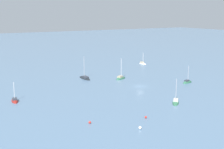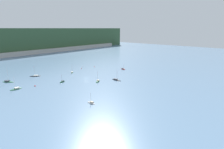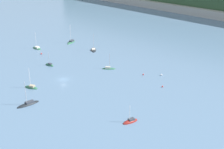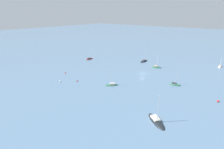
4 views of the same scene
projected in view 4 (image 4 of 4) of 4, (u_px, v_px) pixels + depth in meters
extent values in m
plane|color=slate|center=(143.00, 74.00, 88.28)|extent=(600.00, 600.00, 0.00)
ellipsoid|color=silver|center=(220.00, 67.00, 98.99)|extent=(1.71, 5.17, 1.32)
cube|color=tan|center=(220.00, 66.00, 99.06)|extent=(1.15, 1.87, 0.71)
cylinder|color=silver|center=(221.00, 62.00, 97.81)|extent=(0.14, 0.14, 5.14)
ellipsoid|color=#2D6647|center=(111.00, 85.00, 74.20)|extent=(5.47, 5.50, 1.11)
cube|color=beige|center=(112.00, 84.00, 74.03)|extent=(2.40, 2.41, 0.75)
cylinder|color=#B2B2B7|center=(111.00, 77.00, 72.93)|extent=(0.14, 0.14, 6.71)
ellipsoid|color=#2D6647|center=(175.00, 85.00, 74.43)|extent=(5.04, 2.44, 1.79)
cube|color=#333842|center=(174.00, 83.00, 74.33)|extent=(1.92, 1.39, 0.64)
cylinder|color=#B2B2B7|center=(176.00, 78.00, 73.21)|extent=(0.14, 0.14, 5.67)
ellipsoid|color=black|center=(144.00, 61.00, 110.17)|extent=(2.18, 8.10, 1.36)
cube|color=#333842|center=(144.00, 61.00, 109.45)|extent=(1.52, 2.92, 0.67)
cylinder|color=#B2B2B7|center=(145.00, 54.00, 108.96)|extent=(0.14, 0.14, 8.20)
ellipsoid|color=#2D6647|center=(156.00, 68.00, 97.82)|extent=(5.94, 4.18, 1.70)
cube|color=tan|center=(155.00, 66.00, 97.64)|extent=(2.42, 2.11, 0.76)
cylinder|color=silver|center=(157.00, 61.00, 96.36)|extent=(0.14, 0.14, 7.41)
ellipsoid|color=black|center=(156.00, 122.00, 49.71)|extent=(8.33, 7.24, 1.26)
cube|color=beige|center=(155.00, 118.00, 50.11)|extent=(3.53, 3.30, 0.60)
cylinder|color=#B2B2B7|center=(158.00, 108.00, 47.81)|extent=(0.14, 0.14, 8.28)
ellipsoid|color=maroon|center=(89.00, 59.00, 115.25)|extent=(2.61, 5.47, 1.56)
cube|color=#333842|center=(89.00, 58.00, 114.73)|extent=(1.55, 2.06, 0.62)
cylinder|color=silver|center=(90.00, 55.00, 114.39)|extent=(0.14, 0.14, 5.21)
sphere|color=red|center=(65.00, 73.00, 88.98)|extent=(0.59, 0.59, 0.59)
sphere|color=red|center=(218.00, 101.00, 60.37)|extent=(0.75, 0.75, 0.75)
sphere|color=white|center=(60.00, 81.00, 77.83)|extent=(0.69, 0.69, 0.69)
sphere|color=red|center=(77.00, 81.00, 78.47)|extent=(0.56, 0.56, 0.56)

